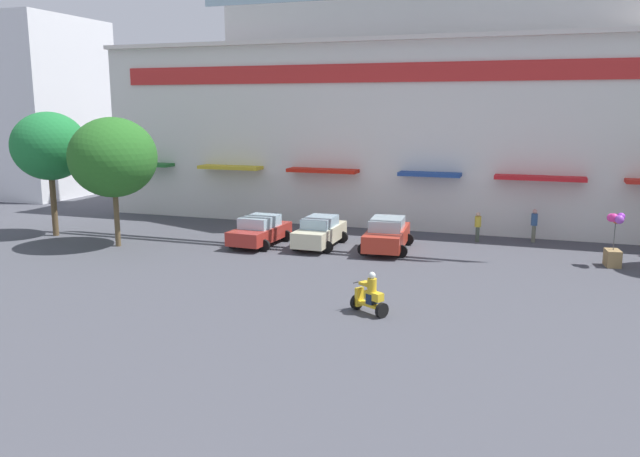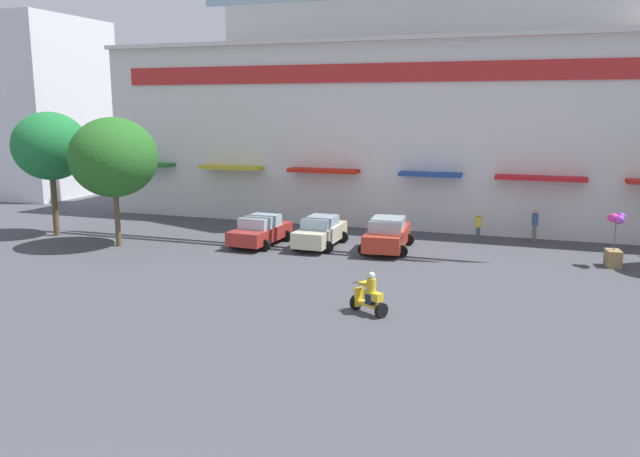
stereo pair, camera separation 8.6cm
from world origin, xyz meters
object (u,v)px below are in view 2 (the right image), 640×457
object	(u,v)px
parked_car_1	(320,232)
pedestrian_1	(478,225)
balloon_vendor_cart	(614,243)
parked_car_2	(387,234)
scooter_rider_2	(369,296)
plaza_tree_0	(114,157)
parked_car_0	(260,231)
plaza_tree_2	(50,146)
pedestrian_3	(535,223)

from	to	relation	value
parked_car_1	pedestrian_1	size ratio (longest dim) A/B	2.65
parked_car_1	balloon_vendor_cart	xyz separation A→B (m)	(13.64, 0.44, 0.29)
parked_car_2	balloon_vendor_cart	world-z (taller)	balloon_vendor_cart
scooter_rider_2	balloon_vendor_cart	world-z (taller)	balloon_vendor_cart
plaza_tree_0	parked_car_0	xyz separation A→B (m)	(6.74, 2.59, -3.76)
plaza_tree_2	parked_car_1	xyz separation A→B (m)	(14.70, 2.02, -4.11)
parked_car_2	scooter_rider_2	distance (m)	9.98
parked_car_0	parked_car_1	size ratio (longest dim) A/B	1.00
parked_car_2	parked_car_0	bearing A→B (deg)	-171.80
plaza_tree_0	parked_car_0	distance (m)	8.14
parked_car_0	balloon_vendor_cart	world-z (taller)	balloon_vendor_cart
plaza_tree_2	balloon_vendor_cart	world-z (taller)	plaza_tree_2
parked_car_1	balloon_vendor_cart	distance (m)	13.65
plaza_tree_2	balloon_vendor_cart	bearing A→B (deg)	4.96
plaza_tree_2	pedestrian_1	bearing A→B (deg)	14.84
pedestrian_3	balloon_vendor_cart	size ratio (longest dim) A/B	0.72
parked_car_1	parked_car_2	xyz separation A→B (m)	(3.39, 0.34, 0.03)
pedestrian_1	pedestrian_3	distance (m)	2.92
scooter_rider_2	pedestrian_1	world-z (taller)	pedestrian_1
plaza_tree_0	balloon_vendor_cart	distance (m)	23.95
scooter_rider_2	plaza_tree_0	bearing A→B (deg)	157.01
plaza_tree_0	parked_car_1	distance (m)	10.95
pedestrian_1	balloon_vendor_cart	bearing A→B (deg)	-28.77
plaza_tree_0	pedestrian_1	distance (m)	18.94
parked_car_2	balloon_vendor_cart	bearing A→B (deg)	0.56
pedestrian_1	balloon_vendor_cart	world-z (taller)	balloon_vendor_cart
pedestrian_1	parked_car_0	bearing A→B (deg)	-157.06
plaza_tree_2	parked_car_1	distance (m)	15.40
plaza_tree_2	scooter_rider_2	distance (m)	21.58
parked_car_0	parked_car_1	world-z (taller)	parked_car_1
parked_car_0	parked_car_2	xyz separation A→B (m)	(6.43, 0.93, 0.05)
parked_car_1	balloon_vendor_cart	size ratio (longest dim) A/B	1.72
parked_car_2	pedestrian_3	distance (m)	8.11
pedestrian_1	pedestrian_3	world-z (taller)	pedestrian_3
plaza_tree_0	scooter_rider_2	distance (m)	16.62
balloon_vendor_cart	pedestrian_1	bearing A→B (deg)	151.23
pedestrian_3	plaza_tree_2	bearing A→B (deg)	-164.92
plaza_tree_0	parked_car_0	bearing A→B (deg)	21.04
parked_car_0	pedestrian_3	bearing A→B (deg)	21.71
plaza_tree_0	scooter_rider_2	xyz separation A→B (m)	(14.87, -6.31, -3.89)
parked_car_2	balloon_vendor_cart	xyz separation A→B (m)	(10.25, 0.10, 0.26)
pedestrian_1	pedestrian_3	size ratio (longest dim) A/B	0.90
parked_car_0	pedestrian_3	xyz separation A→B (m)	(13.27, 5.28, 0.26)
parked_car_1	parked_car_0	bearing A→B (deg)	-169.01
plaza_tree_0	scooter_rider_2	bearing A→B (deg)	-22.99
scooter_rider_2	pedestrian_1	bearing A→B (deg)	80.03
pedestrian_3	balloon_vendor_cart	distance (m)	5.46
scooter_rider_2	pedestrian_1	xyz separation A→B (m)	(2.35, 13.34, 0.29)
pedestrian_1	scooter_rider_2	bearing A→B (deg)	-99.97
parked_car_2	pedestrian_1	xyz separation A→B (m)	(4.05, 3.51, 0.10)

